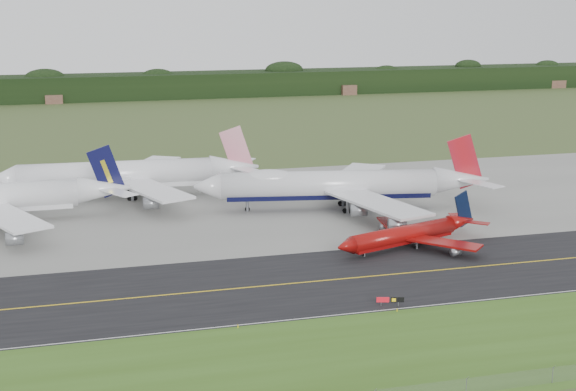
{
  "coord_description": "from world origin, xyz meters",
  "views": [
    {
      "loc": [
        -50.25,
        -129.52,
        47.23
      ],
      "look_at": [
        -10.2,
        22.0,
        9.06
      ],
      "focal_mm": 50.0,
      "sensor_mm": 36.0,
      "label": 1
    }
  ],
  "objects_px": {
    "jet_star_tail": "(130,175)",
    "taxiway_sign": "(390,300)",
    "jet_ba_747": "(339,185)",
    "jet_red_737": "(410,234)"
  },
  "relations": [
    {
      "from": "jet_red_737",
      "to": "jet_star_tail",
      "type": "relative_size",
      "value": 0.53
    },
    {
      "from": "jet_ba_747",
      "to": "jet_star_tail",
      "type": "relative_size",
      "value": 1.07
    },
    {
      "from": "jet_star_tail",
      "to": "taxiway_sign",
      "type": "relative_size",
      "value": 15.09
    },
    {
      "from": "jet_ba_747",
      "to": "jet_red_737",
      "type": "bearing_deg",
      "value": -81.78
    },
    {
      "from": "jet_ba_747",
      "to": "taxiway_sign",
      "type": "xyz_separation_m",
      "value": [
        -11.24,
        -59.64,
        -4.87
      ]
    },
    {
      "from": "jet_ba_747",
      "to": "jet_star_tail",
      "type": "bearing_deg",
      "value": 151.78
    },
    {
      "from": "taxiway_sign",
      "to": "jet_ba_747",
      "type": "bearing_deg",
      "value": 79.33
    },
    {
      "from": "jet_ba_747",
      "to": "jet_star_tail",
      "type": "distance_m",
      "value": 52.06
    },
    {
      "from": "jet_star_tail",
      "to": "taxiway_sign",
      "type": "bearing_deg",
      "value": -67.65
    },
    {
      "from": "jet_ba_747",
      "to": "jet_star_tail",
      "type": "height_order",
      "value": "jet_ba_747"
    }
  ]
}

